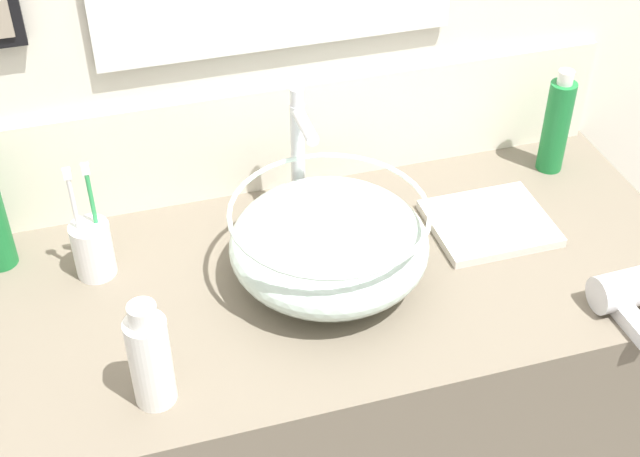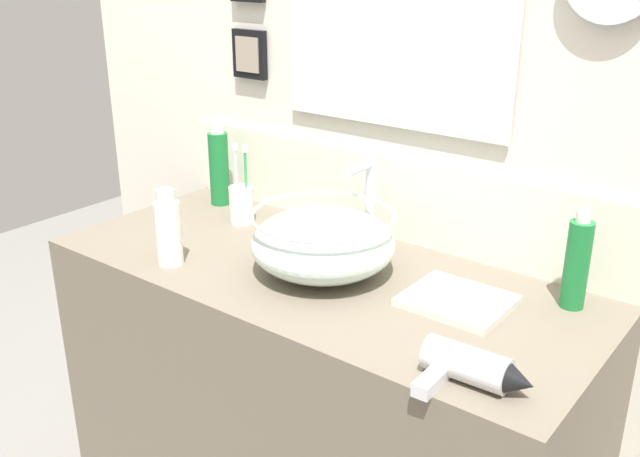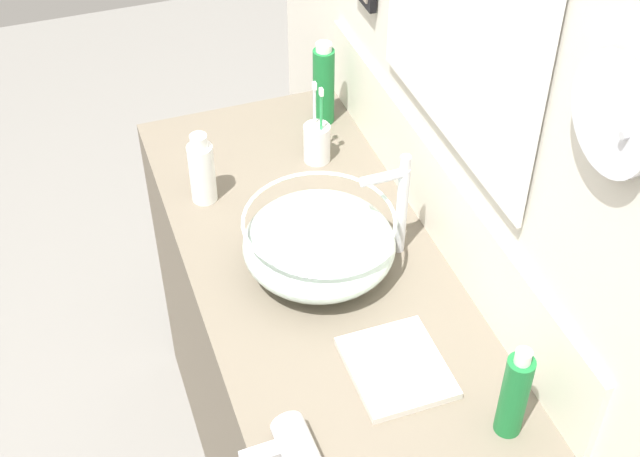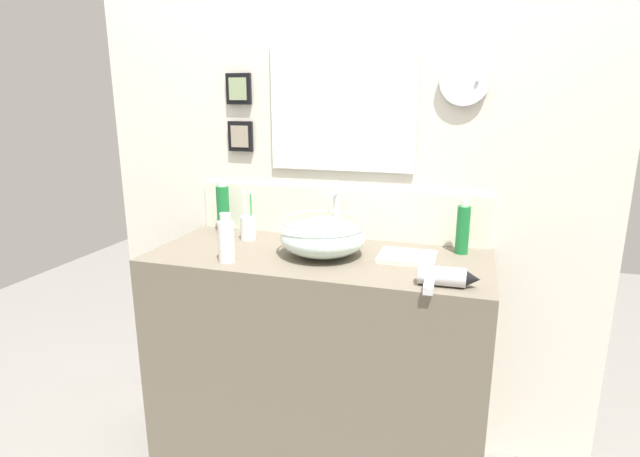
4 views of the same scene
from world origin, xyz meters
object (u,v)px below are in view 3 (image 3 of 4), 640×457
at_px(spray_bottle, 514,394).
at_px(lotion_bottle, 202,171).
at_px(toothbrush_cup, 317,142).
at_px(hand_towel, 397,367).
at_px(soap_dispenser, 324,85).
at_px(faucet, 398,200).
at_px(glass_bowl_sink, 319,243).

distance_m(spray_bottle, lotion_bottle, 0.87).
relative_size(toothbrush_cup, spray_bottle, 1.02).
bearing_deg(hand_towel, spray_bottle, 35.84).
xyz_separation_m(spray_bottle, lotion_bottle, (-0.79, -0.35, -0.01)).
height_order(soap_dispenser, spray_bottle, soap_dispenser).
height_order(faucet, hand_towel, faucet).
distance_m(toothbrush_cup, spray_bottle, 0.85).
height_order(glass_bowl_sink, hand_towel, glass_bowl_sink).
relative_size(toothbrush_cup, hand_towel, 1.03).
xyz_separation_m(spray_bottle, hand_towel, (-0.18, -0.13, -0.09)).
bearing_deg(hand_towel, toothbrush_cup, 173.69).
distance_m(faucet, hand_towel, 0.35).
relative_size(glass_bowl_sink, toothbrush_cup, 1.51).
relative_size(soap_dispenser, hand_towel, 1.10).
distance_m(glass_bowl_sink, faucet, 0.18).
bearing_deg(lotion_bottle, soap_dispenser, 119.36).
distance_m(toothbrush_cup, hand_towel, 0.67).
bearing_deg(toothbrush_cup, lotion_bottle, -79.50).
distance_m(soap_dispenser, hand_towel, 0.83).
relative_size(glass_bowl_sink, soap_dispenser, 1.42).
bearing_deg(faucet, spray_bottle, 1.00).
bearing_deg(glass_bowl_sink, spray_bottle, 20.16).
xyz_separation_m(faucet, lotion_bottle, (-0.30, -0.34, -0.06)).
xyz_separation_m(toothbrush_cup, hand_towel, (0.66, -0.07, -0.04)).
height_order(glass_bowl_sink, faucet, faucet).
relative_size(glass_bowl_sink, hand_towel, 1.56).
bearing_deg(glass_bowl_sink, lotion_bottle, -150.63).
relative_size(faucet, hand_towel, 1.23).
height_order(glass_bowl_sink, lotion_bottle, lotion_bottle).
bearing_deg(spray_bottle, toothbrush_cup, -175.98).
xyz_separation_m(faucet, spray_bottle, (0.49, 0.01, -0.05)).
distance_m(lotion_bottle, hand_towel, 0.65).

